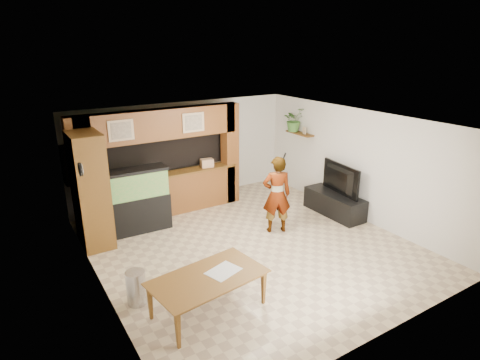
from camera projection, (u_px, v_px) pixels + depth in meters
floor at (251, 246)px, 8.37m from camera, size 6.50×6.50×0.00m
ceiling at (252, 122)px, 7.52m from camera, size 6.50×6.50×0.00m
wall_back at (183, 152)px, 10.55m from camera, size 6.00×0.00×6.00m
wall_left at (96, 221)px, 6.45m from camera, size 0.00×6.50×6.50m
wall_right at (357, 164)px, 9.45m from camera, size 0.00×6.50×6.50m
partition at (158, 162)px, 9.58m from camera, size 4.20×0.99×2.60m
wall_clock at (81, 169)px, 7.07m from camera, size 0.05×0.25×0.25m
wall_shelf at (300, 133)px, 10.81m from camera, size 0.25×0.90×0.04m
pantry_cabinet at (90, 190)px, 8.10m from camera, size 0.59×0.97×2.38m
trash_can at (136, 288)px, 6.44m from camera, size 0.32×0.32×0.58m
aquarium at (139, 201)px, 8.86m from camera, size 1.31×0.49×1.45m
tv_stand at (334, 204)px, 9.84m from camera, size 0.59×1.60×0.53m
television at (336, 179)px, 9.64m from camera, size 0.33×1.29×0.74m
photo_frame at (304, 130)px, 10.63m from camera, size 0.05×0.14×0.18m
potted_plant at (294, 120)px, 10.87m from camera, size 0.62×0.55×0.64m
person at (277, 195)px, 8.76m from camera, size 0.75×0.63×1.74m
microphone at (284, 156)px, 8.36m from camera, size 0.03×0.09×0.15m
dining_table at (210, 295)px, 6.22m from camera, size 1.88×1.21×0.62m
newspaper_a at (223, 271)px, 6.28m from camera, size 0.60×0.51×0.01m
counter_box at (207, 163)px, 10.10m from camera, size 0.34×0.25×0.21m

